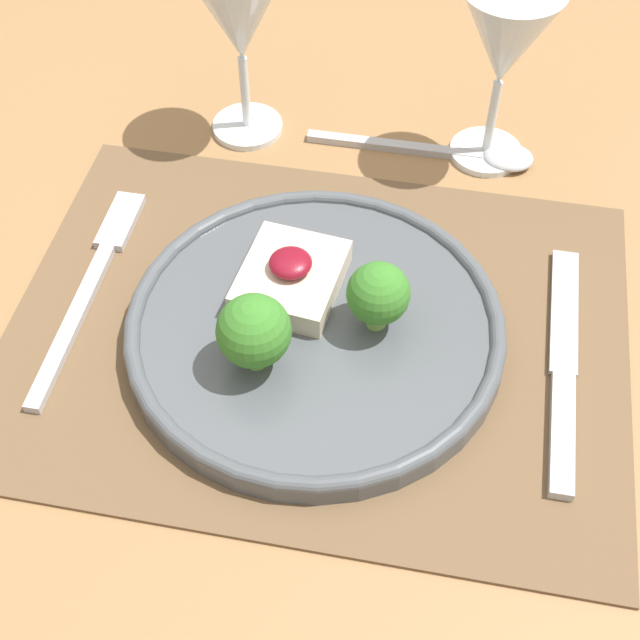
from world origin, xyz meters
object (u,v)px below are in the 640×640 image
dinner_plate (317,324)px  wine_glass_near (505,44)px  spoon (468,153)px  wine_glass_far (239,20)px  fork (95,276)px  knife (563,379)px

dinner_plate → wine_glass_near: 0.27m
spoon → wine_glass_near: size_ratio=1.26×
dinner_plate → wine_glass_far: 0.27m
spoon → wine_glass_near: wine_glass_near is taller
fork → knife: size_ratio=1.00×
knife → wine_glass_near: 0.27m
fork → knife: knife is taller
wine_glass_near → wine_glass_far: size_ratio=1.00×
wine_glass_far → wine_glass_near: bearing=1.2°
spoon → wine_glass_far: size_ratio=1.27×
dinner_plate → fork: bearing=172.2°
wine_glass_far → knife: bearing=-39.5°
wine_glass_far → dinner_plate: bearing=-64.7°
knife → wine_glass_near: (-0.07, 0.24, 0.11)m
spoon → dinner_plate: bearing=-111.2°
knife → wine_glass_near: wine_glass_near is taller
knife → wine_glass_near: bearing=107.3°
knife → spoon: (-0.09, 0.23, -0.00)m
wine_glass_near → fork: bearing=-144.1°
knife → wine_glass_far: wine_glass_far is taller
spoon → fork: bearing=-142.6°
knife → wine_glass_far: (-0.29, 0.24, 0.11)m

